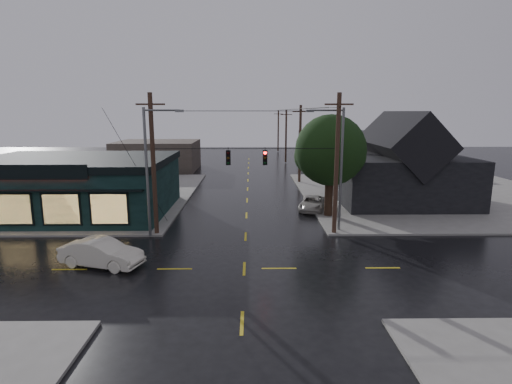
{
  "coord_description": "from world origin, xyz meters",
  "views": [
    {
      "loc": [
        0.4,
        -21.59,
        8.86
      ],
      "look_at": [
        0.74,
        4.86,
        3.51
      ],
      "focal_mm": 28.0,
      "sensor_mm": 36.0,
      "label": 1
    }
  ],
  "objects_px": {
    "sedan_cream": "(101,253)",
    "suv_silver": "(312,203)",
    "corner_tree": "(330,151)",
    "utility_pole_ne": "(334,234)",
    "utility_pole_nw": "(157,235)"
  },
  "relations": [
    {
      "from": "utility_pole_ne",
      "to": "sedan_cream",
      "type": "bearing_deg",
      "value": -157.96
    },
    {
      "from": "corner_tree",
      "to": "suv_silver",
      "type": "xyz_separation_m",
      "value": [
        -1.0,
        2.38,
        -5.05
      ]
    },
    {
      "from": "utility_pole_nw",
      "to": "utility_pole_ne",
      "type": "bearing_deg",
      "value": 0.0
    },
    {
      "from": "utility_pole_ne",
      "to": "sedan_cream",
      "type": "distance_m",
      "value": 15.99
    },
    {
      "from": "sedan_cream",
      "to": "utility_pole_ne",
      "type": "bearing_deg",
      "value": -51.35
    },
    {
      "from": "utility_pole_nw",
      "to": "sedan_cream",
      "type": "height_order",
      "value": "utility_pole_nw"
    },
    {
      "from": "corner_tree",
      "to": "utility_pole_nw",
      "type": "relative_size",
      "value": 0.84
    },
    {
      "from": "utility_pole_ne",
      "to": "suv_silver",
      "type": "distance_m",
      "value": 7.35
    },
    {
      "from": "utility_pole_ne",
      "to": "sedan_cream",
      "type": "xyz_separation_m",
      "value": [
        -14.8,
        -5.99,
        0.8
      ]
    },
    {
      "from": "suv_silver",
      "to": "utility_pole_ne",
      "type": "bearing_deg",
      "value": -70.85
    },
    {
      "from": "sedan_cream",
      "to": "suv_silver",
      "type": "bearing_deg",
      "value": -30.48
    },
    {
      "from": "suv_silver",
      "to": "utility_pole_nw",
      "type": "bearing_deg",
      "value": -134.48
    },
    {
      "from": "utility_pole_nw",
      "to": "utility_pole_ne",
      "type": "relative_size",
      "value": 1.0
    },
    {
      "from": "corner_tree",
      "to": "utility_pole_nw",
      "type": "xyz_separation_m",
      "value": [
        -13.5,
        -4.92,
        -5.68
      ]
    },
    {
      "from": "corner_tree",
      "to": "utility_pole_ne",
      "type": "distance_m",
      "value": 7.53
    }
  ]
}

